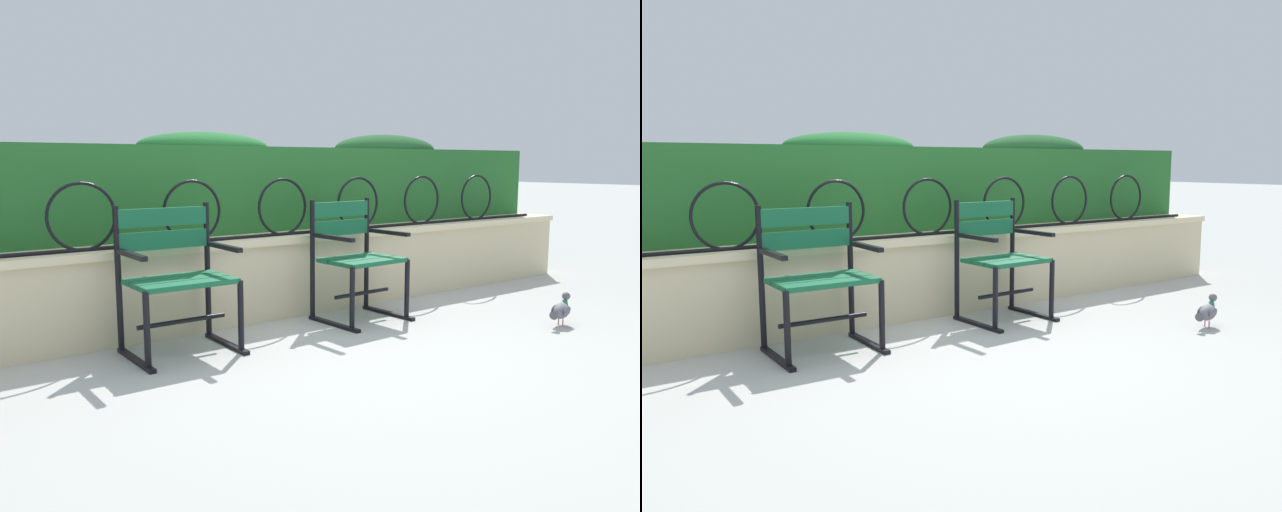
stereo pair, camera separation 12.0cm
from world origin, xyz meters
TOP-DOWN VIEW (x-y plane):
  - ground_plane at (0.00, 0.00)m, footprint 60.00×60.00m
  - stone_wall at (0.00, 0.96)m, footprint 6.78×0.41m
  - iron_arch_fence at (-0.14, 0.88)m, footprint 6.25×0.02m
  - hedge_row at (0.03, 1.38)m, footprint 6.64×0.49m
  - park_chair_left at (-0.81, 0.52)m, footprint 0.63×0.53m
  - park_chair_right at (0.57, 0.50)m, footprint 0.59×0.54m
  - pigeon_near_chairs at (1.59, -0.53)m, footprint 0.29×0.15m

SIDE VIEW (x-z plane):
  - ground_plane at x=0.00m, z-range 0.00..0.00m
  - pigeon_near_chairs at x=1.59m, z-range 0.00..0.22m
  - stone_wall at x=0.00m, z-range 0.00..0.60m
  - park_chair_right at x=0.57m, z-range 0.03..0.90m
  - park_chair_left at x=-0.81m, z-range 0.03..0.91m
  - iron_arch_fence at x=-0.14m, z-range 0.58..1.00m
  - hedge_row at x=0.03m, z-range 0.57..1.36m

